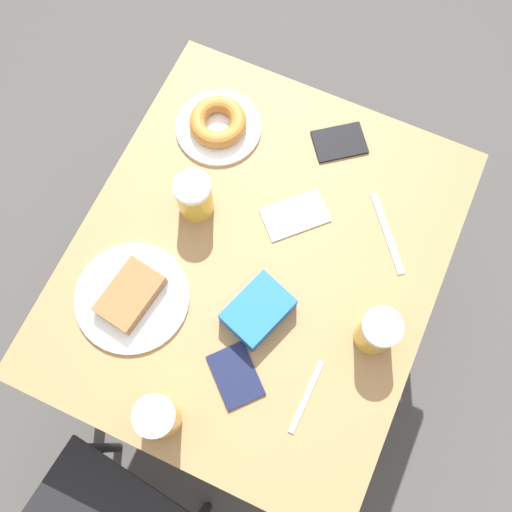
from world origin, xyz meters
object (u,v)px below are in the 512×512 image
Objects in this scene: beer_mug_right at (158,417)px; passport_far_edge at (236,375)px; plate_with_cake at (131,296)px; blue_pouch at (258,311)px; beer_mug_center at (194,196)px; napkin_folded at (295,215)px; fork at (306,397)px; knife at (387,233)px; passport_near_edge at (339,142)px; beer_mug_left at (377,332)px; plate_with_donut at (218,124)px.

beer_mug_right reaches higher than passport_far_edge.
plate_with_cake is at bearing -12.02° from passport_far_edge.
blue_pouch reaches higher than passport_far_edge.
blue_pouch is at bearing -162.79° from plate_with_cake.
beer_mug_center reaches higher than napkin_folded.
beer_mug_center is 0.51m from fork.
passport_near_edge is at bearing -42.69° from knife.
plate_with_cake reaches higher than passport_near_edge.
fork is 0.21m from blue_pouch.
passport_far_edge reaches higher than knife.
passport_far_edge is at bearing 67.35° from knife.
beer_mug_left is 0.48m from beer_mug_right.
passport_far_edge is (-0.01, 0.62, 0.00)m from passport_near_edge.
beer_mug_center and beer_mug_right have the same top height.
fork is (-0.45, 0.51, -0.02)m from plate_with_donut.
beer_mug_right is at bearing 32.67° from fork.
plate_with_donut is at bearing -27.39° from napkin_folded.
knife is at bearing -167.45° from napkin_folded.
plate_with_donut is 1.25× the size of knife.
passport_near_edge reaches higher than knife.
knife is at bearing -77.64° from beer_mug_left.
beer_mug_left is 0.72× the size of napkin_folded.
knife is (-0.29, -0.59, -0.06)m from beer_mug_right.
beer_mug_left is at bearing 143.88° from napkin_folded.
plate_with_donut reaches higher than passport_far_edge.
plate_with_cake is 1.21× the size of plate_with_donut.
fork and knife have the same top height.
beer_mug_left is 0.21m from fork.
beer_mug_left reaches higher than passport_near_edge.
passport_far_edge is at bearing 118.94° from plate_with_donut.
beer_mug_right reaches higher than napkin_folded.
plate_with_cake is 2.14× the size of beer_mug_center.
knife is at bearing 137.31° from passport_near_edge.
beer_mug_center is at bearing 50.63° from passport_near_edge.
knife is (-0.21, -0.05, -0.00)m from napkin_folded.
knife is at bearing 169.37° from plate_with_donut.
knife is 1.01× the size of blue_pouch.
napkin_folded is at bearing 152.61° from plate_with_donut.
plate_with_donut is 1.26× the size of blue_pouch.
plate_with_donut is 0.71m from beer_mug_right.
plate_with_cake reaches higher than knife.
beer_mug_left is (-0.53, 0.33, 0.04)m from plate_with_donut.
blue_pouch is at bearing -36.10° from fork.
beer_mug_left is 0.50m from beer_mug_center.
beer_mug_left is 1.00× the size of beer_mug_right.
plate_with_donut is at bearing -10.63° from knife.
beer_mug_right reaches higher than plate_with_cake.
blue_pouch reaches higher than fork.
napkin_folded is at bearing 83.99° from passport_near_edge.
plate_with_cake is at bearing 14.97° from beer_mug_left.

